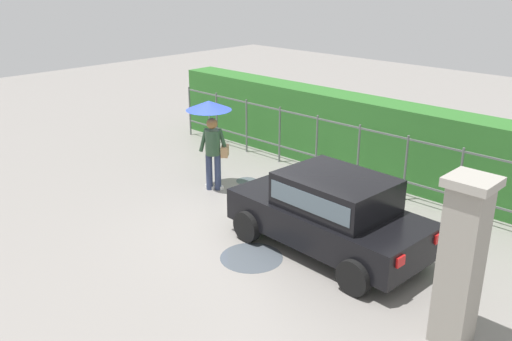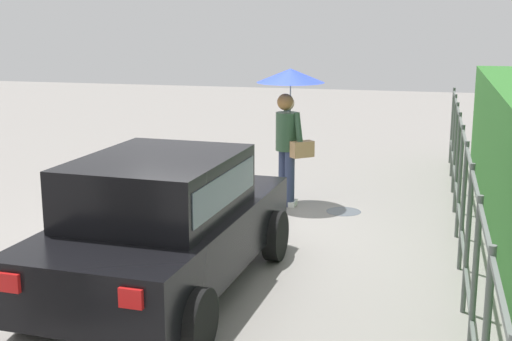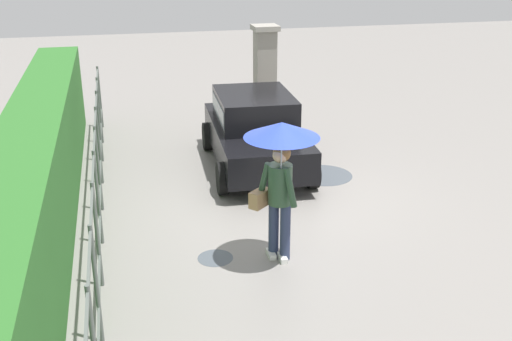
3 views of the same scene
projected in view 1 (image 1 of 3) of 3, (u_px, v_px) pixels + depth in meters
The scene contains 8 objects.
ground_plane at pixel (266, 228), 10.97m from camera, with size 40.00×40.00×0.00m, color gray.
car at pixel (331, 210), 9.84m from camera, with size 3.80×2.00×1.48m.
pedestrian at pixel (211, 123), 12.43m from camera, with size 1.03×1.03×2.09m.
gate_pillar at pixel (461, 261), 7.26m from camera, with size 0.60×0.60×2.42m.
fence_section at pixel (337, 147), 13.24m from camera, with size 11.15×0.05×1.50m.
hedge_row at pixel (358, 135), 13.78m from camera, with size 12.10×0.90×1.90m, color #2D6B28.
puddle_near at pixel (252, 257), 9.86m from camera, with size 1.13×1.13×0.00m, color #4C545B.
puddle_far at pixel (247, 181), 13.41m from camera, with size 0.52×0.52×0.00m, color #4C545B.
Camera 1 is at (6.77, -7.23, 4.86)m, focal length 38.68 mm.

